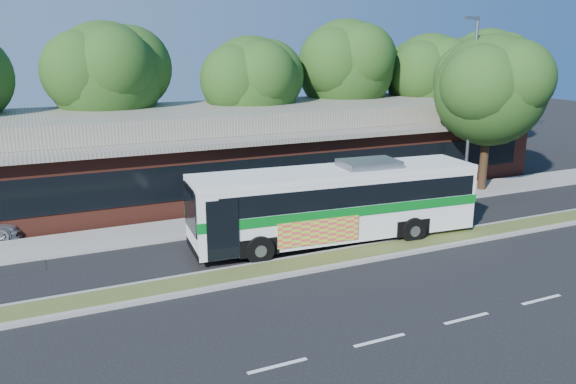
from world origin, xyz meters
name	(u,v)px	position (x,y,z in m)	size (l,w,h in m)	color
ground	(372,260)	(0.00, 0.00, 0.00)	(120.00, 120.00, 0.00)	black
median_strip	(364,253)	(0.00, 0.60, 0.07)	(26.00, 1.10, 0.15)	#455223
sidewalk	(298,213)	(0.00, 6.40, 0.06)	(44.00, 2.60, 0.12)	gray
plaza_building	(248,147)	(0.00, 12.99, 2.13)	(33.20, 11.20, 4.45)	#5A271C
lamp_post	(471,102)	(9.56, 6.00, 4.90)	(0.93, 0.18, 9.07)	slate
tree_bg_b	(114,75)	(-6.57, 16.14, 6.14)	(6.69, 6.00, 9.00)	black
tree_bg_c	(256,82)	(1.40, 15.13, 5.59)	(6.24, 5.60, 8.26)	black
tree_bg_d	(350,65)	(8.45, 16.15, 6.42)	(6.91, 6.20, 9.37)	black
tree_bg_e	(433,75)	(14.42, 15.14, 5.74)	(6.47, 5.80, 8.50)	black
tree_bg_f	(490,68)	(20.43, 16.14, 6.06)	(6.69, 6.00, 8.92)	black
transit_bus	(337,198)	(-0.21, 2.39, 1.81)	(11.76, 3.38, 3.26)	white
sidewalk_tree	(495,87)	(11.42, 6.34, 5.57)	(6.45, 5.78, 8.32)	black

